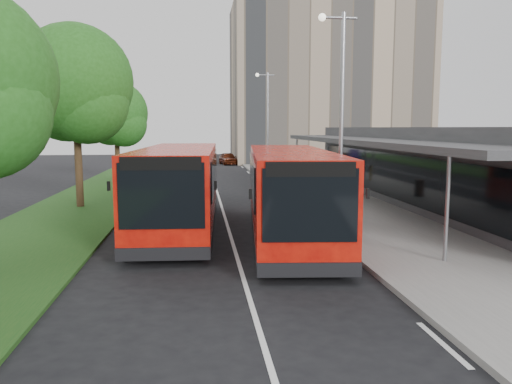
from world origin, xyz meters
TOP-DOWN VIEW (x-y plane):
  - ground at (0.00, 0.00)m, footprint 120.00×120.00m
  - pavement at (6.00, 20.00)m, footprint 5.00×80.00m
  - grass_verge at (-7.00, 20.00)m, footprint 5.00×80.00m
  - lane_centre_line at (0.00, 15.00)m, footprint 0.12×70.00m
  - kerb_dashes at (3.30, 19.00)m, footprint 0.12×56.00m
  - office_block at (14.00, 42.00)m, footprint 22.00×12.00m
  - station_building at (10.86, 8.00)m, footprint 7.70×26.00m
  - tree_mid at (-7.01, 9.05)m, footprint 5.57×5.57m
  - tree_far at (-7.01, 21.05)m, footprint 4.57×4.57m
  - lamp_post_near at (4.12, 2.00)m, footprint 1.44×0.28m
  - lamp_post_far at (4.12, 22.00)m, footprint 1.44×0.28m
  - bus_main at (2.10, 1.17)m, footprint 3.84×11.40m
  - bus_second at (-1.89, 3.26)m, footprint 3.45×11.45m
  - litter_bin at (5.70, 10.24)m, footprint 0.62×0.62m
  - bollard at (5.57, 18.71)m, footprint 0.21×0.21m
  - car_near at (2.09, 38.03)m, footprint 2.10×4.06m
  - car_far at (-1.48, 44.71)m, footprint 2.37×4.16m

SIDE VIEW (x-z plane):
  - ground at x=0.00m, z-range 0.00..0.00m
  - kerb_dashes at x=3.30m, z-range 0.00..0.01m
  - lane_centre_line at x=0.00m, z-range 0.00..0.01m
  - grass_verge at x=-7.00m, z-range 0.00..0.10m
  - pavement at x=6.00m, z-range 0.00..0.15m
  - litter_bin at x=5.70m, z-range 0.15..1.09m
  - car_far at x=-1.48m, z-range 0.00..1.30m
  - car_near at x=2.09m, z-range 0.00..1.32m
  - bollard at x=5.57m, z-range 0.15..1.24m
  - bus_main at x=2.10m, z-range 0.04..3.21m
  - bus_second at x=-1.89m, z-range 0.04..3.25m
  - station_building at x=10.86m, z-range 0.04..4.04m
  - lamp_post_near at x=4.12m, z-range 0.72..8.72m
  - lamp_post_far at x=4.12m, z-range 0.72..8.72m
  - tree_far at x=-7.01m, z-range 1.07..8.38m
  - tree_mid at x=-7.01m, z-range 1.31..10.25m
  - office_block at x=14.00m, z-range 0.00..18.00m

